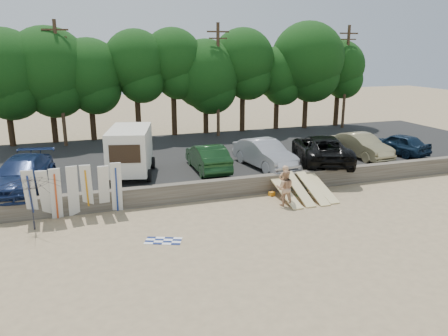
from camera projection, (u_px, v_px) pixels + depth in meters
The scene contains 29 objects.
ground at pixel (281, 212), 21.34m from camera, with size 120.00×120.00×0.00m, color tan.
seawall at pixel (257, 185), 23.95m from camera, with size 44.00×0.50×1.00m, color #6B6356.
parking_lot at pixel (216, 156), 30.84m from camera, with size 44.00×14.50×0.70m, color #282828.
treeline at pixel (178, 66), 35.26m from camera, with size 33.16×6.85×9.38m.
utility_poles at pixel (218, 78), 35.14m from camera, with size 25.80×0.26×9.00m.
box_trailer at pixel (130, 149), 24.61m from camera, with size 3.23×4.66×2.72m.
car_0 at pixel (22, 174), 22.22m from camera, with size 2.32×5.72×1.66m, color navy.
car_1 at pixel (208, 157), 25.82m from camera, with size 1.67×4.80×1.58m, color #133617.
car_2 at pixel (265, 154), 26.56m from camera, with size 1.77×5.07×1.67m, color #AAA9AF.
car_3 at pixel (321, 149), 27.55m from camera, with size 2.97×6.44×1.79m, color black.
car_4 at pixel (361, 146), 29.03m from camera, with size 1.65×4.73×1.56m, color tan.
car_5 at pixel (398, 144), 29.87m from camera, with size 1.71×4.25×1.45m, color #0E1F33.
surfboard_upright_0 at pixel (30, 195), 19.83m from camera, with size 0.50×0.06×2.60m, color silver.
surfboard_upright_1 at pixel (45, 195), 19.94m from camera, with size 0.50×0.06×2.60m, color silver.
surfboard_upright_2 at pixel (56, 194), 20.01m from camera, with size 0.50×0.06×2.60m, color silver.
surfboard_upright_3 at pixel (73, 191), 20.35m from camera, with size 0.50×0.06×2.60m, color silver.
surfboard_upright_4 at pixel (87, 189), 20.63m from camera, with size 0.50×0.06×2.60m, color silver.
surfboard_upright_5 at pixel (104, 189), 20.79m from camera, with size 0.50×0.06×2.60m, color silver.
surfboard_upright_6 at pixel (117, 187), 20.96m from camera, with size 0.50×0.06×2.60m, color silver.
surfboard_low_0 at pixel (286, 193), 22.82m from camera, with size 0.56×3.00×0.07m, color beige.
surfboard_low_1 at pixel (299, 189), 23.01m from camera, with size 0.56×3.00×0.07m, color beige.
surfboard_low_2 at pixel (312, 188), 23.22m from camera, with size 0.56×3.00×0.07m, color beige.
surfboard_low_3 at pixel (321, 187), 23.56m from camera, with size 0.56×3.00×0.07m, color beige.
beachgoer_a at pixel (284, 182), 22.98m from camera, with size 0.67×0.44×1.83m, color tan.
beachgoer_b at pixel (285, 188), 21.99m from camera, with size 0.90×0.70×1.86m, color tan.
cooler at pixel (300, 193), 23.68m from camera, with size 0.38×0.30×0.32m, color #268D3E.
gear_bag at pixel (272, 194), 23.65m from camera, with size 0.30×0.25×0.22m, color orange.
beach_towel at pixel (163, 241), 18.11m from camera, with size 1.50×1.50×0.00m, color white.
beach_umbrella at pixel (33, 204), 18.94m from camera, with size 2.65×2.70×2.43m, color #22222A.
Camera 1 is at (-9.11, -18.05, 7.70)m, focal length 35.00 mm.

